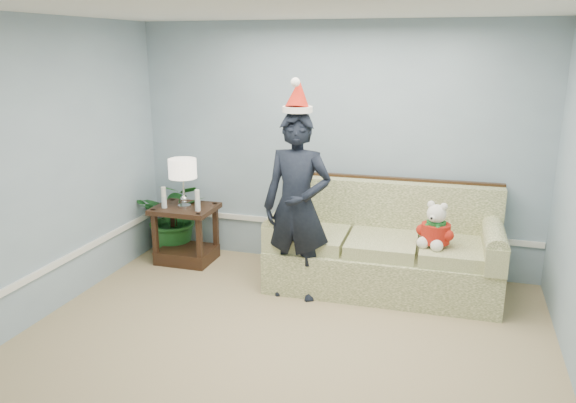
{
  "coord_description": "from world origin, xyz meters",
  "views": [
    {
      "loc": [
        1.3,
        -3.49,
        2.44
      ],
      "look_at": [
        -0.24,
        1.55,
        0.97
      ],
      "focal_mm": 35.0,
      "sensor_mm": 36.0,
      "label": 1
    }
  ],
  "objects_px": {
    "man": "(297,207)",
    "teddy_bear": "(436,230)",
    "side_table": "(186,240)",
    "table_lamp": "(183,171)",
    "houseplant": "(175,216)",
    "sofa": "(383,251)"
  },
  "relations": [
    {
      "from": "sofa",
      "to": "houseplant",
      "type": "xyz_separation_m",
      "value": [
        -2.53,
        0.26,
        0.07
      ]
    },
    {
      "from": "man",
      "to": "side_table",
      "type": "bearing_deg",
      "value": 162.55
    },
    {
      "from": "sofa",
      "to": "side_table",
      "type": "xyz_separation_m",
      "value": [
        -2.28,
        0.03,
        -0.13
      ]
    },
    {
      "from": "side_table",
      "to": "table_lamp",
      "type": "xyz_separation_m",
      "value": [
        0.01,
        -0.03,
        0.83
      ]
    },
    {
      "from": "table_lamp",
      "to": "houseplant",
      "type": "relative_size",
      "value": 0.62
    },
    {
      "from": "side_table",
      "to": "teddy_bear",
      "type": "bearing_deg",
      "value": -5.31
    },
    {
      "from": "side_table",
      "to": "houseplant",
      "type": "bearing_deg",
      "value": 138.31
    },
    {
      "from": "sofa",
      "to": "teddy_bear",
      "type": "distance_m",
      "value": 0.66
    },
    {
      "from": "sofa",
      "to": "side_table",
      "type": "height_order",
      "value": "sofa"
    },
    {
      "from": "side_table",
      "to": "houseplant",
      "type": "relative_size",
      "value": 0.76
    },
    {
      "from": "sofa",
      "to": "man",
      "type": "xyz_separation_m",
      "value": [
        -0.79,
        -0.5,
        0.54
      ]
    },
    {
      "from": "sofa",
      "to": "man",
      "type": "distance_m",
      "value": 1.08
    },
    {
      "from": "side_table",
      "to": "sofa",
      "type": "bearing_deg",
      "value": -0.76
    },
    {
      "from": "sofa",
      "to": "table_lamp",
      "type": "distance_m",
      "value": 2.37
    },
    {
      "from": "table_lamp",
      "to": "teddy_bear",
      "type": "xyz_separation_m",
      "value": [
        2.78,
        -0.23,
        -0.36
      ]
    },
    {
      "from": "table_lamp",
      "to": "houseplant",
      "type": "xyz_separation_m",
      "value": [
        -0.27,
        0.26,
        -0.64
      ]
    },
    {
      "from": "table_lamp",
      "to": "teddy_bear",
      "type": "distance_m",
      "value": 2.81
    },
    {
      "from": "houseplant",
      "to": "man",
      "type": "distance_m",
      "value": 1.96
    },
    {
      "from": "side_table",
      "to": "teddy_bear",
      "type": "distance_m",
      "value": 2.84
    },
    {
      "from": "teddy_bear",
      "to": "side_table",
      "type": "bearing_deg",
      "value": -164.29
    },
    {
      "from": "man",
      "to": "teddy_bear",
      "type": "distance_m",
      "value": 1.35
    },
    {
      "from": "houseplant",
      "to": "teddy_bear",
      "type": "bearing_deg",
      "value": -9.08
    }
  ]
}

